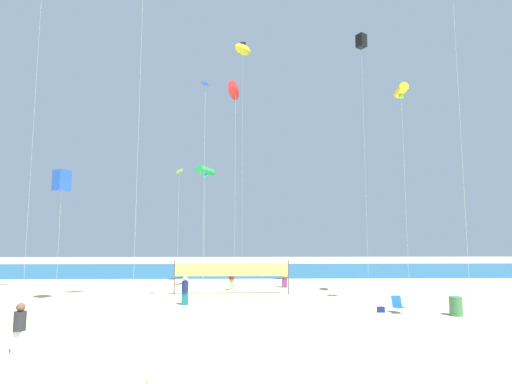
# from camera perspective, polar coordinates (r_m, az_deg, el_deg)

# --- Properties ---
(ground_plane) EXTENTS (120.00, 120.00, 0.00)m
(ground_plane) POSITION_cam_1_polar(r_m,az_deg,el_deg) (17.09, -2.57, -20.42)
(ground_plane) COLOR beige
(ocean_band) EXTENTS (120.00, 20.00, 0.01)m
(ocean_band) POSITION_cam_1_polar(r_m,az_deg,el_deg) (48.92, -1.72, -11.12)
(ocean_band) COLOR #1E6B99
(ocean_band) RESTS_ON ground
(beachgoer_maroon_shirt) EXTENTS (0.41, 0.41, 1.81)m
(beachgoer_maroon_shirt) POSITION_cam_1_polar(r_m,az_deg,el_deg) (31.12, -3.52, -12.15)
(beachgoer_maroon_shirt) COLOR #99B28C
(beachgoer_maroon_shirt) RESTS_ON ground
(beachgoer_mustard_shirt) EXTENTS (0.42, 0.42, 1.85)m
(beachgoer_mustard_shirt) POSITION_cam_1_polar(r_m,az_deg,el_deg) (32.65, 4.11, -11.83)
(beachgoer_mustard_shirt) COLOR #7A3872
(beachgoer_mustard_shirt) RESTS_ON ground
(beachgoer_navy_shirt) EXTENTS (0.39, 0.39, 1.71)m
(beachgoer_navy_shirt) POSITION_cam_1_polar(r_m,az_deg,el_deg) (25.00, -10.18, -13.66)
(beachgoer_navy_shirt) COLOR #19727A
(beachgoer_navy_shirt) RESTS_ON ground
(beachgoer_charcoal_shirt) EXTENTS (0.41, 0.41, 1.78)m
(beachgoer_charcoal_shirt) POSITION_cam_1_polar(r_m,az_deg,el_deg) (17.08, -30.90, -16.30)
(beachgoer_charcoal_shirt) COLOR white
(beachgoer_charcoal_shirt) RESTS_ON ground
(folding_beach_chair) EXTENTS (0.52, 0.65, 0.89)m
(folding_beach_chair) POSITION_cam_1_polar(r_m,az_deg,el_deg) (23.62, 19.71, -14.94)
(folding_beach_chair) COLOR #1959B2
(folding_beach_chair) RESTS_ON ground
(trash_barrel) EXTENTS (0.65, 0.65, 0.97)m
(trash_barrel) POSITION_cam_1_polar(r_m,az_deg,el_deg) (23.98, 26.83, -14.46)
(trash_barrel) COLOR #3F7F4C
(trash_barrel) RESTS_ON ground
(volleyball_net) EXTENTS (8.21, 0.14, 2.40)m
(volleyball_net) POSITION_cam_1_polar(r_m,az_deg,el_deg) (28.87, -3.52, -11.28)
(volleyball_net) COLOR #4C4C51
(volleyball_net) RESTS_ON ground
(beach_handbag) EXTENTS (0.38, 0.19, 0.30)m
(beach_handbag) POSITION_cam_1_polar(r_m,az_deg,el_deg) (23.51, 17.54, -15.84)
(beach_handbag) COLOR navy
(beach_handbag) RESTS_ON ground
(kite_black_box) EXTENTS (0.92, 0.92, 20.45)m
(kite_black_box) POSITION_cam_1_polar(r_m,az_deg,el_deg) (35.51, 14.93, 20.18)
(kite_black_box) COLOR silver
(kite_black_box) RESTS_ON ground
(kite_yellow_inflatable) EXTENTS (2.16, 2.95, 22.30)m
(kite_yellow_inflatable) POSITION_cam_1_polar(r_m,az_deg,el_deg) (39.58, -1.92, 19.79)
(kite_yellow_inflatable) COLOR silver
(kite_yellow_inflatable) RESTS_ON ground
(kite_blue_box) EXTENTS (1.12, 1.12, 8.26)m
(kite_blue_box) POSITION_cam_1_polar(r_m,az_deg,el_deg) (27.77, -26.17, 1.48)
(kite_blue_box) COLOR silver
(kite_blue_box) RESTS_ON ground
(kite_green_tube) EXTENTS (1.55, 2.60, 10.31)m
(kite_green_tube) POSITION_cam_1_polar(r_m,az_deg,el_deg) (36.01, -7.31, 3.00)
(kite_green_tube) COLOR silver
(kite_green_tube) RESTS_ON ground
(kite_red_delta) EXTENTS (1.07, 1.43, 15.76)m
(kite_red_delta) POSITION_cam_1_polar(r_m,az_deg,el_deg) (30.59, -2.96, 14.47)
(kite_red_delta) COLOR silver
(kite_red_delta) RESTS_ON ground
(kite_blue_diamond) EXTENTS (0.59, 0.58, 13.75)m
(kite_blue_diamond) POSITION_cam_1_polar(r_m,az_deg,el_deg) (25.61, -7.28, 14.15)
(kite_blue_diamond) COLOR silver
(kite_blue_diamond) RESTS_ON ground
(kite_yellow_tube) EXTENTS (0.74, 1.44, 14.22)m
(kite_yellow_tube) POSITION_cam_1_polar(r_m,az_deg,el_deg) (29.22, 20.17, 13.48)
(kite_yellow_tube) COLOR silver
(kite_yellow_tube) RESTS_ON ground
(kite_lime_diamond) EXTENTS (0.65, 0.66, 9.30)m
(kite_lime_diamond) POSITION_cam_1_polar(r_m,az_deg,el_deg) (30.80, -11.05, 2.74)
(kite_lime_diamond) COLOR silver
(kite_lime_diamond) RESTS_ON ground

